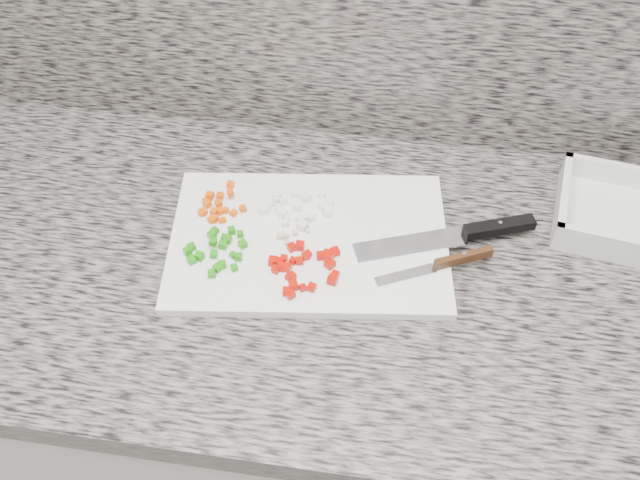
% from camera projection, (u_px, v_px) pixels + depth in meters
% --- Properties ---
extents(cabinet, '(3.92, 0.62, 0.86)m').
position_uv_depth(cabinet, '(350.00, 417.00, 1.40)').
color(cabinet, beige).
rests_on(cabinet, ground).
extents(countertop, '(3.96, 0.64, 0.04)m').
position_uv_depth(countertop, '(359.00, 274.00, 1.06)').
color(countertop, slate).
rests_on(countertop, cabinet).
extents(cutting_board, '(0.45, 0.33, 0.01)m').
position_uv_depth(cutting_board, '(309.00, 241.00, 1.07)').
color(cutting_board, white).
rests_on(cutting_board, countertop).
extents(carrot_pile, '(0.07, 0.09, 0.02)m').
position_uv_depth(carrot_pile, '(218.00, 206.00, 1.10)').
color(carrot_pile, '#F15305').
rests_on(carrot_pile, cutting_board).
extents(onion_pile, '(0.11, 0.09, 0.01)m').
position_uv_depth(onion_pile, '(300.00, 209.00, 1.09)').
color(onion_pile, white).
rests_on(onion_pile, cutting_board).
extents(green_pepper_pile, '(0.09, 0.10, 0.02)m').
position_uv_depth(green_pepper_pile, '(217.00, 250.00, 1.04)').
color(green_pepper_pile, '#218A0C').
rests_on(green_pepper_pile, cutting_board).
extents(red_pepper_pile, '(0.10, 0.10, 0.01)m').
position_uv_depth(red_pepper_pile, '(306.00, 266.00, 1.02)').
color(red_pepper_pile, '#C40D02').
rests_on(red_pepper_pile, cutting_board).
extents(garlic_pile, '(0.05, 0.05, 0.01)m').
position_uv_depth(garlic_pile, '(291.00, 232.00, 1.06)').
color(garlic_pile, beige).
rests_on(garlic_pile, cutting_board).
extents(chef_knife, '(0.27, 0.13, 0.02)m').
position_uv_depth(chef_knife, '(469.00, 233.00, 1.06)').
color(chef_knife, silver).
rests_on(chef_knife, cutting_board).
extents(paring_knife, '(0.17, 0.09, 0.02)m').
position_uv_depth(paring_knife, '(449.00, 262.00, 1.02)').
color(paring_knife, silver).
rests_on(paring_knife, cutting_board).
extents(tray, '(0.26, 0.21, 0.05)m').
position_uv_depth(tray, '(636.00, 219.00, 1.08)').
color(tray, silver).
rests_on(tray, countertop).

